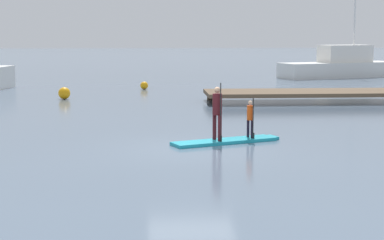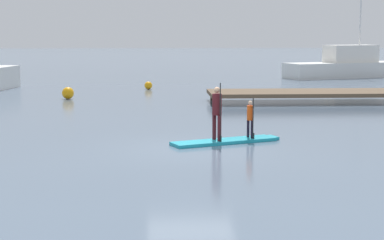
{
  "view_description": "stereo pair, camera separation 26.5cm",
  "coord_description": "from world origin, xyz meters",
  "px_view_note": "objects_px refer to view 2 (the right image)",
  "views": [
    {
      "loc": [
        -1.26,
        -18.05,
        3.3
      ],
      "look_at": [
        0.12,
        1.46,
        0.63
      ],
      "focal_mm": 59.9,
      "sensor_mm": 36.0,
      "label": 1
    },
    {
      "loc": [
        -0.99,
        -18.06,
        3.3
      ],
      "look_at": [
        0.12,
        1.46,
        0.63
      ],
      "focal_mm": 59.9,
      "sensor_mm": 36.0,
      "label": 2
    }
  ],
  "objects_px": {
    "paddler_adult": "(217,110)",
    "paddleboard_near": "(226,141)",
    "fishing_boat_green_midground": "(346,66)",
    "mooring_buoy_far": "(148,85)",
    "mooring_buoy_mid": "(68,93)",
    "paddler_child_solo": "(250,117)"
  },
  "relations": [
    {
      "from": "fishing_boat_green_midground",
      "to": "mooring_buoy_mid",
      "type": "bearing_deg",
      "value": -141.87
    },
    {
      "from": "paddler_child_solo",
      "to": "fishing_boat_green_midground",
      "type": "xyz_separation_m",
      "value": [
        11.2,
        27.44,
        0.13
      ]
    },
    {
      "from": "mooring_buoy_mid",
      "to": "paddleboard_near",
      "type": "bearing_deg",
      "value": -63.84
    },
    {
      "from": "paddler_child_solo",
      "to": "mooring_buoy_far",
      "type": "relative_size",
      "value": 2.72
    },
    {
      "from": "fishing_boat_green_midground",
      "to": "mooring_buoy_far",
      "type": "xyz_separation_m",
      "value": [
        -14.51,
        -9.2,
        -0.65
      ]
    },
    {
      "from": "fishing_boat_green_midground",
      "to": "paddler_adult",
      "type": "bearing_deg",
      "value": -113.76
    },
    {
      "from": "mooring_buoy_far",
      "to": "mooring_buoy_mid",
      "type": "bearing_deg",
      "value": -126.75
    },
    {
      "from": "paddler_adult",
      "to": "mooring_buoy_far",
      "type": "distance_m",
      "value": 18.81
    },
    {
      "from": "fishing_boat_green_midground",
      "to": "paddler_child_solo",
      "type": "bearing_deg",
      "value": -112.2
    },
    {
      "from": "paddleboard_near",
      "to": "paddler_child_solo",
      "type": "relative_size",
      "value": 2.76
    },
    {
      "from": "fishing_boat_green_midground",
      "to": "mooring_buoy_mid",
      "type": "relative_size",
      "value": 15.92
    },
    {
      "from": "paddler_adult",
      "to": "paddleboard_near",
      "type": "bearing_deg",
      "value": 23.08
    },
    {
      "from": "paddler_adult",
      "to": "paddler_child_solo",
      "type": "distance_m",
      "value": 1.18
    },
    {
      "from": "paddler_child_solo",
      "to": "fishing_boat_green_midground",
      "type": "relative_size",
      "value": 0.13
    },
    {
      "from": "mooring_buoy_far",
      "to": "paddler_child_solo",
      "type": "bearing_deg",
      "value": -79.7
    },
    {
      "from": "paddler_adult",
      "to": "fishing_boat_green_midground",
      "type": "height_order",
      "value": "fishing_boat_green_midground"
    },
    {
      "from": "paddleboard_near",
      "to": "paddler_child_solo",
      "type": "distance_m",
      "value": 1.08
    },
    {
      "from": "paddleboard_near",
      "to": "fishing_boat_green_midground",
      "type": "relative_size",
      "value": 0.36
    },
    {
      "from": "paddleboard_near",
      "to": "paddler_child_solo",
      "type": "height_order",
      "value": "paddler_child_solo"
    },
    {
      "from": "paddler_adult",
      "to": "paddler_child_solo",
      "type": "xyz_separation_m",
      "value": [
        1.07,
        0.42,
        -0.28
      ]
    },
    {
      "from": "paddler_adult",
      "to": "fishing_boat_green_midground",
      "type": "bearing_deg",
      "value": 66.24
    },
    {
      "from": "mooring_buoy_mid",
      "to": "mooring_buoy_far",
      "type": "height_order",
      "value": "mooring_buoy_mid"
    }
  ]
}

